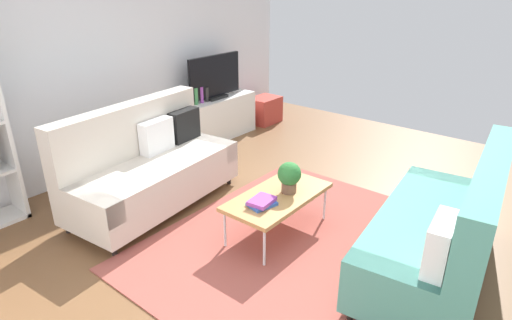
% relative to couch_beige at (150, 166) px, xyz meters
% --- Properties ---
extents(ground_plane, '(7.68, 7.68, 0.00)m').
position_rel_couch_beige_xyz_m(ground_plane, '(0.46, -1.54, -0.45)').
color(ground_plane, brown).
extents(wall_far, '(6.40, 0.12, 2.90)m').
position_rel_couch_beige_xyz_m(wall_far, '(0.46, 1.26, 1.00)').
color(wall_far, silver).
rests_on(wall_far, ground_plane).
extents(area_rug, '(2.90, 2.20, 0.01)m').
position_rel_couch_beige_xyz_m(area_rug, '(0.34, -1.62, -0.44)').
color(area_rug, '#9E4C42').
rests_on(area_rug, ground_plane).
extents(couch_beige, '(1.98, 1.03, 1.10)m').
position_rel_couch_beige_xyz_m(couch_beige, '(0.00, 0.00, 0.00)').
color(couch_beige, beige).
rests_on(couch_beige, ground_plane).
extents(couch_green, '(1.98, 1.05, 1.10)m').
position_rel_couch_beige_xyz_m(couch_green, '(0.68, -2.84, -0.01)').
color(couch_green, teal).
rests_on(couch_green, ground_plane).
extents(coffee_table, '(1.10, 0.56, 0.42)m').
position_rel_couch_beige_xyz_m(coffee_table, '(0.39, -1.42, -0.05)').
color(coffee_table, '#B7844C').
rests_on(coffee_table, ground_plane).
extents(tv_console, '(1.40, 0.44, 0.64)m').
position_rel_couch_beige_xyz_m(tv_console, '(1.95, 0.92, -0.13)').
color(tv_console, silver).
rests_on(tv_console, ground_plane).
extents(tv, '(1.00, 0.20, 0.64)m').
position_rel_couch_beige_xyz_m(tv, '(1.95, 0.90, 0.51)').
color(tv, black).
rests_on(tv, tv_console).
extents(storage_trunk, '(0.52, 0.40, 0.44)m').
position_rel_couch_beige_xyz_m(storage_trunk, '(3.05, 0.82, -0.23)').
color(storage_trunk, '#B2382D').
rests_on(storage_trunk, ground_plane).
extents(potted_plant, '(0.23, 0.23, 0.31)m').
position_rel_couch_beige_xyz_m(potted_plant, '(0.50, -1.47, 0.14)').
color(potted_plant, brown).
rests_on(potted_plant, coffee_table).
extents(table_book_0, '(0.28, 0.23, 0.03)m').
position_rel_couch_beige_xyz_m(table_book_0, '(0.13, -1.43, -0.01)').
color(table_book_0, '#3359B2').
rests_on(table_book_0, coffee_table).
extents(table_book_1, '(0.26, 0.20, 0.04)m').
position_rel_couch_beige_xyz_m(table_book_1, '(0.13, -1.43, 0.02)').
color(table_book_1, purple).
rests_on(table_book_1, table_book_0).
extents(vase_0, '(0.10, 0.10, 0.15)m').
position_rel_couch_beige_xyz_m(vase_0, '(1.37, 0.97, 0.27)').
color(vase_0, '#B24C4C').
rests_on(vase_0, tv_console).
extents(bottle_0, '(0.06, 0.06, 0.24)m').
position_rel_couch_beige_xyz_m(bottle_0, '(1.54, 0.88, 0.31)').
color(bottle_0, '#3F8C4C').
rests_on(bottle_0, tv_console).
extents(bottle_1, '(0.05, 0.05, 0.23)m').
position_rel_couch_beige_xyz_m(bottle_1, '(1.65, 0.88, 0.31)').
color(bottle_1, purple).
rests_on(bottle_1, tv_console).
extents(bottle_2, '(0.06, 0.06, 0.21)m').
position_rel_couch_beige_xyz_m(bottle_2, '(1.75, 0.88, 0.30)').
color(bottle_2, '#262626').
rests_on(bottle_2, tv_console).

